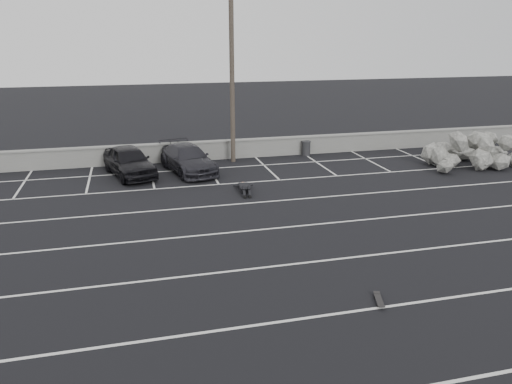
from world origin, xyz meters
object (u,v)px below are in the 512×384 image
object	(u,v)px
person	(244,185)
riprap_pile	(467,157)
skateboard	(379,300)
utility_pole	(232,72)
car_right	(188,159)
car_left	(129,161)
trash_bin	(306,148)

from	to	relation	value
person	riprap_pile	bearing A→B (deg)	12.77
riprap_pile	skateboard	bearing A→B (deg)	-133.47
person	utility_pole	bearing A→B (deg)	89.64
utility_pole	riprap_pile	xyz separation A→B (m)	(12.08, -3.86, -4.38)
utility_pole	car_right	bearing A→B (deg)	-150.28
car_left	trash_bin	distance (m)	10.22
skateboard	person	bearing A→B (deg)	114.22
trash_bin	skateboard	xyz separation A→B (m)	(-3.80, -16.34, -0.36)
riprap_pile	car_left	bearing A→B (deg)	172.54
utility_pole	trash_bin	xyz separation A→B (m)	(4.42, 0.40, -4.42)
car_left	person	bearing A→B (deg)	-53.96
car_right	trash_bin	xyz separation A→B (m)	(7.10, 1.93, -0.25)
trash_bin	riprap_pile	world-z (taller)	riprap_pile
car_right	skateboard	xyz separation A→B (m)	(3.31, -14.41, -0.61)
car_right	riprap_pile	bearing A→B (deg)	-22.55
riprap_pile	skateboard	size ratio (longest dim) A/B	8.53
utility_pole	riprap_pile	size ratio (longest dim) A/B	1.61
trash_bin	skateboard	bearing A→B (deg)	-103.08
skateboard	car_right	bearing A→B (deg)	120.51
car_left	utility_pole	world-z (taller)	utility_pole
car_right	car_left	bearing A→B (deg)	166.72
skateboard	utility_pole	bearing A→B (deg)	109.85
trash_bin	person	size ratio (longest dim) A/B	0.34
utility_pole	skateboard	xyz separation A→B (m)	(0.63, -15.94, -4.78)
car_left	person	distance (m)	6.30
car_left	trash_bin	world-z (taller)	car_left
car_right	person	world-z (taller)	car_right
utility_pole	person	size ratio (longest dim) A/B	3.87
car_left	riprap_pile	world-z (taller)	car_left
utility_pole	riprap_pile	world-z (taller)	utility_pole
person	car_right	bearing A→B (deg)	124.62
trash_bin	person	distance (m)	7.64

